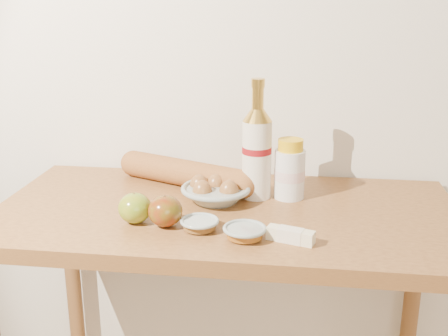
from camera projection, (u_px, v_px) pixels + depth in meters
The scene contains 11 objects.
back_wall at pixel (240, 41), 1.65m from camera, with size 3.50×0.02×2.60m, color beige.
table at pixel (226, 252), 1.50m from camera, with size 1.20×0.60×0.90m.
bourbon_bottle at pixel (257, 151), 1.50m from camera, with size 0.10×0.10×0.32m.
cream_bottle at pixel (290, 171), 1.51m from camera, with size 0.09×0.09×0.16m.
egg_bowl at pixel (216, 191), 1.50m from camera, with size 0.21×0.21×0.07m.
baguette at pixel (186, 173), 1.61m from camera, with size 0.46×0.25×0.08m.
apple_yellowgreen at pixel (135, 208), 1.36m from camera, with size 0.10×0.10×0.08m.
apple_redgreen_front at pixel (165, 211), 1.34m from camera, with size 0.10×0.10×0.08m.
sugar_bowl at pixel (200, 224), 1.32m from camera, with size 0.10×0.10×0.03m.
syrup_bowl at pixel (245, 232), 1.28m from camera, with size 0.10×0.10×0.03m.
butter_stick at pixel (291, 235), 1.26m from camera, with size 0.11×0.06×0.03m.
Camera 1 is at (0.18, -0.17, 1.44)m, focal length 45.00 mm.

